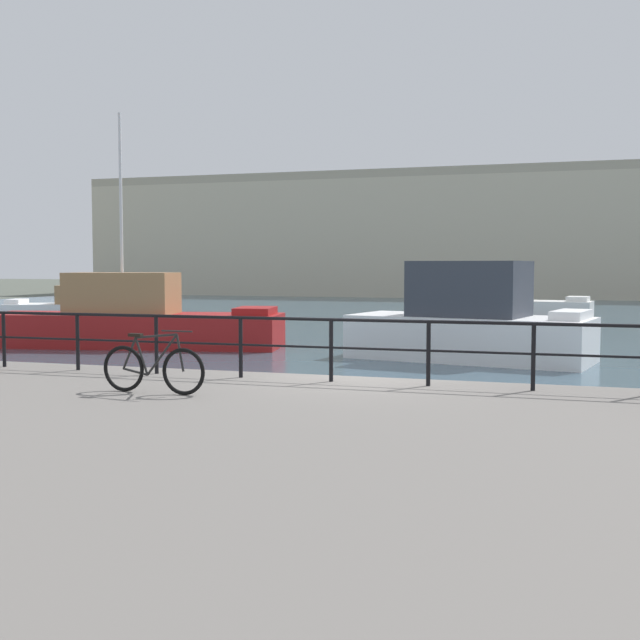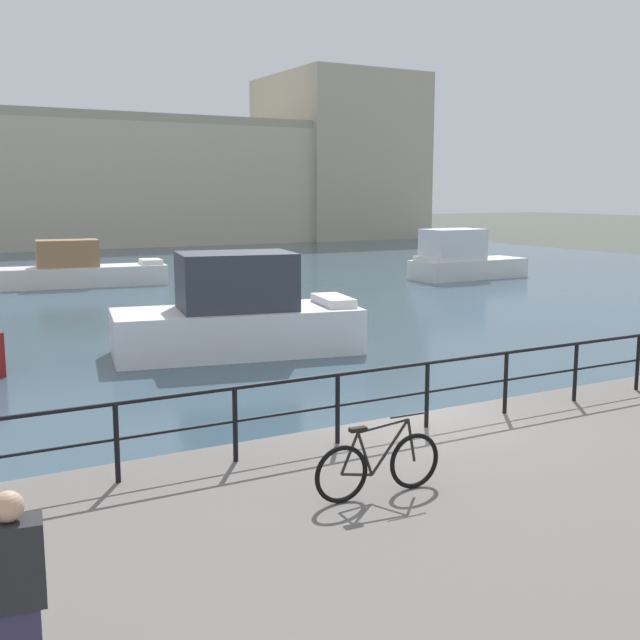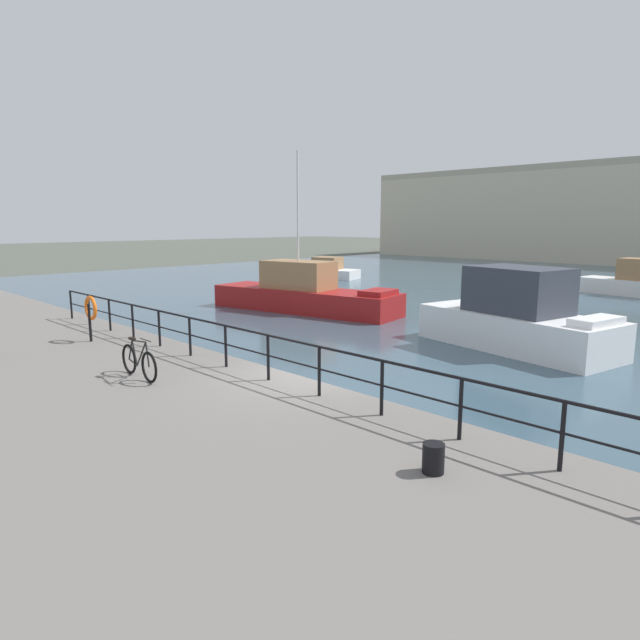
% 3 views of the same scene
% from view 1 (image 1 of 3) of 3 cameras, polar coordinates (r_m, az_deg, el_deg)
% --- Properties ---
extents(ground_plane, '(240.00, 240.00, 0.00)m').
position_cam_1_polar(ground_plane, '(14.37, 2.59, -7.00)').
color(ground_plane, '#4C5147').
extents(water_basin, '(80.00, 60.00, 0.01)m').
position_cam_1_polar(water_basin, '(44.07, 12.69, 0.29)').
color(water_basin, '#385160').
rests_on(water_basin, ground_plane).
extents(quay_promenade, '(56.00, 13.00, 0.76)m').
position_cam_1_polar(quay_promenade, '(8.33, -9.20, -12.46)').
color(quay_promenade, slate).
rests_on(quay_promenade, ground_plane).
extents(harbor_building, '(78.28, 14.31, 15.62)m').
position_cam_1_polar(harbor_building, '(71.95, 20.33, 5.98)').
color(harbor_building, '#C1B79E').
rests_on(harbor_building, ground_plane).
extents(moored_green_narrowboat, '(8.39, 3.06, 2.23)m').
position_cam_1_polar(moored_green_narrowboat, '(41.60, 13.04, 1.14)').
color(moored_green_narrowboat, white).
rests_on(moored_green_narrowboat, water_basin).
extents(moored_blue_motorboat, '(7.14, 3.94, 2.83)m').
position_cam_1_polar(moored_blue_motorboat, '(23.28, 10.62, -0.14)').
color(moored_blue_motorboat, white).
rests_on(moored_blue_motorboat, water_basin).
extents(moored_white_yacht, '(10.12, 4.27, 7.70)m').
position_cam_1_polar(moored_white_yacht, '(27.38, -13.18, -0.05)').
color(moored_white_yacht, maroon).
rests_on(moored_white_yacht, water_basin).
extents(moored_cabin_cruiser, '(6.49, 4.15, 1.67)m').
position_cam_1_polar(moored_cabin_cruiser, '(43.81, -17.43, 0.94)').
color(moored_cabin_cruiser, white).
rests_on(moored_cabin_cruiser, water_basin).
extents(quay_railing, '(24.83, 0.07, 1.08)m').
position_cam_1_polar(quay_railing, '(13.30, 4.21, -1.38)').
color(quay_railing, black).
rests_on(quay_railing, quay_promenade).
extents(parked_bicycle, '(1.77, 0.13, 0.98)m').
position_cam_1_polar(parked_bicycle, '(12.56, -11.78, -3.37)').
color(parked_bicycle, black).
rests_on(parked_bicycle, quay_promenade).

